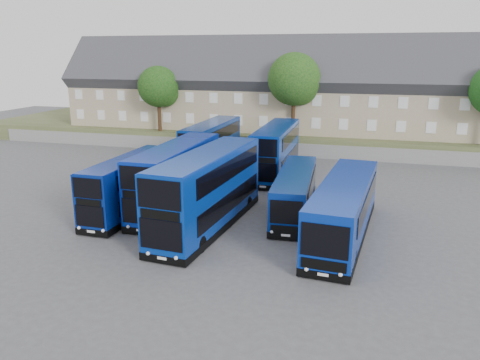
% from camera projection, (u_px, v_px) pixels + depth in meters
% --- Properties ---
extents(ground, '(120.00, 120.00, 0.00)m').
position_uv_depth(ground, '(196.00, 231.00, 29.94)').
color(ground, '#4C4D52').
rests_on(ground, ground).
extents(retaining_wall, '(70.00, 0.40, 1.50)m').
position_uv_depth(retaining_wall, '(272.00, 149.00, 52.06)').
color(retaining_wall, slate).
rests_on(retaining_wall, ground).
extents(earth_bank, '(80.00, 20.00, 2.00)m').
position_uv_depth(earth_bank, '(288.00, 132.00, 61.29)').
color(earth_bank, '#4B5530').
rests_on(earth_bank, ground).
extents(terrace_row, '(60.00, 10.40, 11.20)m').
position_uv_depth(terrace_row, '(308.00, 92.00, 55.33)').
color(terrace_row, tan).
rests_on(terrace_row, earth_bank).
extents(dd_front_left, '(2.44, 9.96, 3.94)m').
position_uv_depth(dd_front_left, '(130.00, 187.00, 32.97)').
color(dd_front_left, navy).
rests_on(dd_front_left, ground).
extents(dd_front_mid, '(2.73, 11.69, 4.64)m').
position_uv_depth(dd_front_mid, '(177.00, 178.00, 33.90)').
color(dd_front_mid, '#0828A4').
rests_on(dd_front_mid, ground).
extents(dd_front_right, '(3.82, 12.56, 4.92)m').
position_uv_depth(dd_front_right, '(208.00, 191.00, 30.10)').
color(dd_front_right, '#08309C').
rests_on(dd_front_right, ground).
extents(dd_rear_left, '(2.75, 11.21, 4.44)m').
position_uv_depth(dd_rear_left, '(212.00, 146.00, 46.21)').
color(dd_rear_left, navy).
rests_on(dd_rear_left, ground).
extents(dd_rear_right, '(2.74, 11.46, 4.54)m').
position_uv_depth(dd_rear_right, '(276.00, 151.00, 43.32)').
color(dd_rear_right, '#08319C').
rests_on(dd_rear_right, ground).
extents(coach_east_a, '(2.97, 11.09, 3.00)m').
position_uv_depth(coach_east_a, '(295.00, 193.00, 33.09)').
color(coach_east_a, navy).
rests_on(coach_east_a, ground).
extents(coach_east_b, '(3.81, 13.08, 3.53)m').
position_uv_depth(coach_east_b, '(344.00, 210.00, 28.65)').
color(coach_east_b, '#082CA2').
rests_on(coach_east_b, ground).
extents(tree_west, '(4.80, 4.80, 7.65)m').
position_uv_depth(tree_west, '(160.00, 88.00, 55.01)').
color(tree_west, '#382314').
rests_on(tree_west, earth_bank).
extents(tree_mid, '(5.76, 5.76, 9.18)m').
position_uv_depth(tree_mid, '(296.00, 81.00, 51.07)').
color(tree_mid, '#382314').
rests_on(tree_mid, earth_bank).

